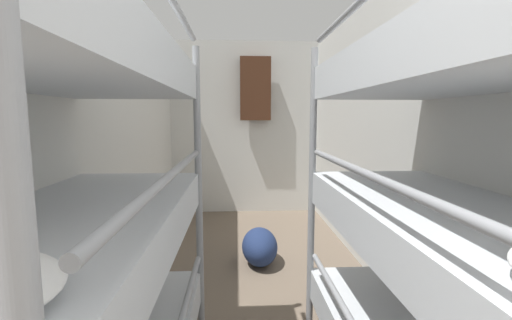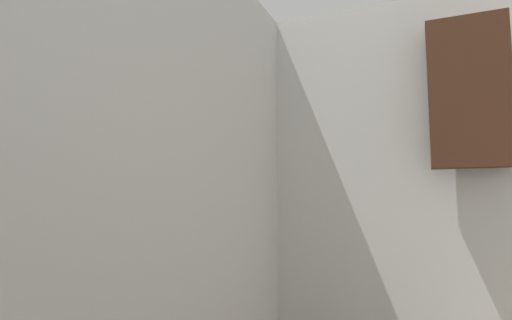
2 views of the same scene
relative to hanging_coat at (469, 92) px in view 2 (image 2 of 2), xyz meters
name	(u,v)px [view 2 (image 2 of 2)]	position (x,y,z in m)	size (l,w,h in m)	color
wall_back	(443,190)	(-0.15, 0.15, -0.57)	(2.30, 0.06, 2.54)	silver
hanging_coat	(469,92)	(0.00, 0.00, 0.00)	(0.44, 0.12, 0.90)	#472819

